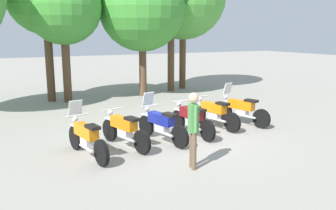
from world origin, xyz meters
TOP-DOWN VIEW (x-y plane):
  - ground_plane at (0.00, 0.00)m, footprint 80.00×80.00m
  - motorcycle_0 at (-2.81, -0.47)m, footprint 0.64×2.18m
  - motorcycle_1 at (-1.69, -0.16)m, footprint 0.76×2.15m
  - motorcycle_2 at (-0.57, -0.17)m, footprint 0.71×2.16m
  - motorcycle_3 at (0.56, 0.01)m, footprint 0.62×2.19m
  - motorcycle_4 at (1.67, 0.43)m, footprint 0.67×2.17m
  - motorcycle_5 at (2.79, 0.41)m, footprint 0.78×2.14m
  - person_0 at (-0.85, -2.38)m, footprint 0.28×0.41m
  - tree_2 at (-1.67, 7.19)m, footprint 3.33×3.33m
  - tree_3 at (2.02, 7.12)m, footprint 4.15×4.15m

SIDE VIEW (x-z plane):
  - ground_plane at x=0.00m, z-range 0.00..0.00m
  - motorcycle_1 at x=-1.69m, z-range 0.01..1.00m
  - motorcycle_3 at x=0.56m, z-range 0.01..1.00m
  - motorcycle_4 at x=1.67m, z-range 0.01..1.00m
  - motorcycle_0 at x=-2.81m, z-range -0.17..1.20m
  - motorcycle_2 at x=-0.57m, z-range -0.17..1.20m
  - motorcycle_5 at x=2.79m, z-range -0.17..1.20m
  - person_0 at x=-0.85m, z-range 0.16..1.94m
  - tree_2 at x=-1.67m, z-range 1.25..7.13m
  - tree_3 at x=2.02m, z-range 1.08..7.41m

